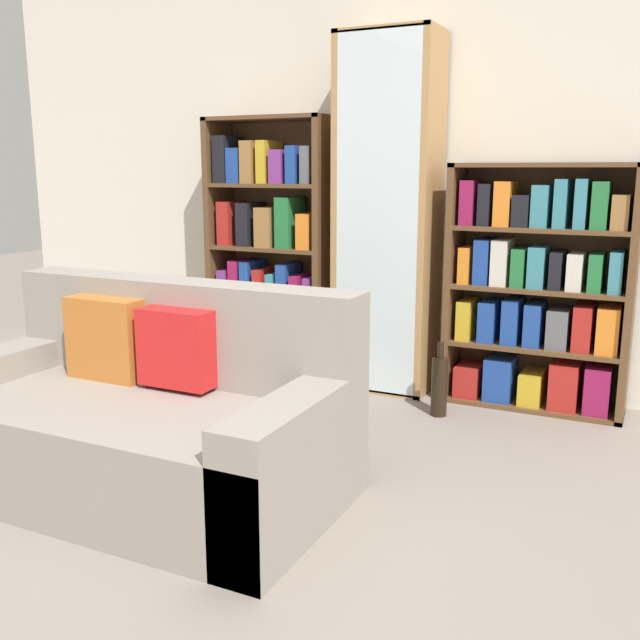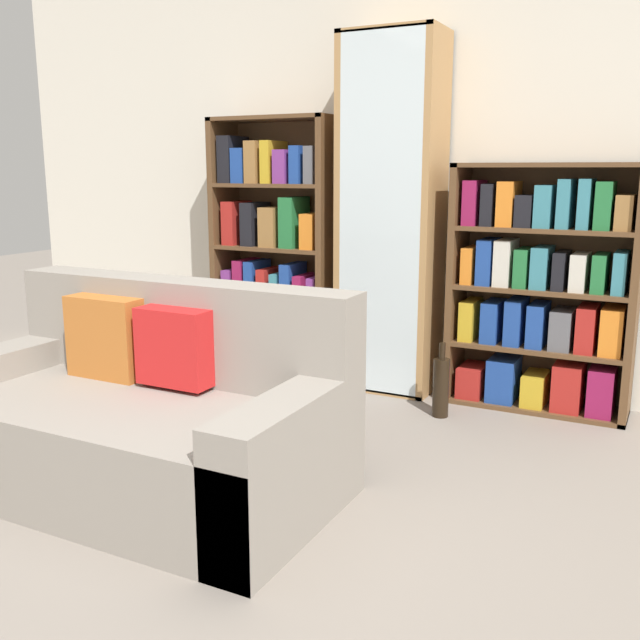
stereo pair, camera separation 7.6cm
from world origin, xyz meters
TOP-DOWN VIEW (x-y plane):
  - ground_plane at (0.00, 0.00)m, footprint 16.00×16.00m
  - wall_back at (0.00, 2.63)m, footprint 6.40×0.06m
  - couch at (-0.60, 0.65)m, footprint 1.69×0.88m
  - bookshelf_left at (-1.00, 2.43)m, footprint 0.82×0.32m
  - display_cabinet at (-0.20, 2.41)m, footprint 0.57×0.36m
  - bookshelf_right at (0.68, 2.42)m, footprint 0.97×0.32m
  - wine_bottle at (0.25, 2.03)m, footprint 0.09×0.09m

SIDE VIEW (x-z plane):
  - ground_plane at x=0.00m, z-range 0.00..0.00m
  - wine_bottle at x=0.25m, z-range -0.04..0.37m
  - couch at x=-0.60m, z-range -0.13..0.70m
  - bookshelf_right at x=0.68m, z-range -0.03..1.31m
  - bookshelf_left at x=-1.00m, z-range -0.05..1.58m
  - display_cabinet at x=-0.20m, z-range 0.00..2.05m
  - wall_back at x=0.00m, z-range 0.00..2.70m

